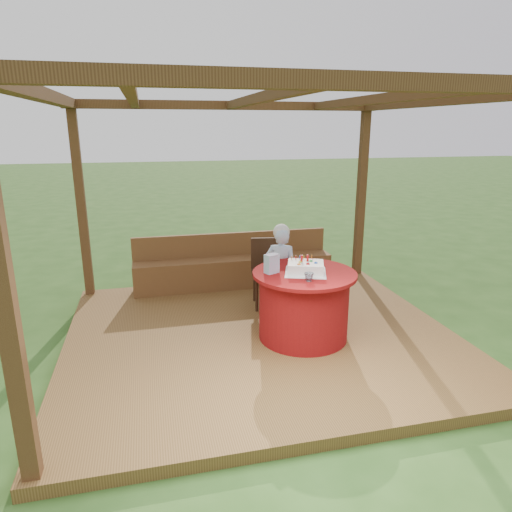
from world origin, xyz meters
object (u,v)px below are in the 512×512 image
Objects in this scene: table at (304,305)px; bench at (234,269)px; elderly_woman at (281,268)px; drinking_glass at (309,277)px; chair at (269,268)px; birthday_cake at (306,267)px; gift_bag at (272,264)px.

bench is at bearing 102.93° from table.
elderly_woman is 12.07× the size of drinking_glass.
chair is at bearing 96.30° from table.
table is at bearing -87.19° from elderly_woman.
bench is 2.36m from drinking_glass.
birthday_cake is 2.66× the size of gift_bag.
bench is at bearing 102.95° from birthday_cake.
bench is 5.24× the size of birthday_cake.
gift_bag reaches higher than birthday_cake.
elderly_woman is (-0.04, 0.80, 0.20)m from table.
chair is 1.18m from birthday_cake.
gift_bag is (-0.37, 0.06, 0.50)m from table.
chair is 1.59× the size of birthday_cake.
bench is 2.53× the size of elderly_woman.
bench is at bearing 67.52° from gift_bag.
table is at bearing 78.88° from drinking_glass.
table is at bearing 105.08° from birthday_cake.
birthday_cake is at bearing 77.43° from drinking_glass.
drinking_glass is (-0.02, -1.11, 0.24)m from elderly_woman.
elderly_woman reaches higher than drinking_glass.
gift_bag is (-0.25, -1.05, 0.39)m from chair.
birthday_cake is (0.13, -1.12, 0.34)m from chair.
chair is at bearing -68.89° from bench.
gift_bag reaches higher than chair.
table is 1.12m from chair.
elderly_woman is 0.86m from birthday_cake.
elderly_woman is at bearing 92.81° from table.
birthday_cake is at bearing -77.05° from bench.
table is 5.44× the size of gift_bag.
gift_bag is at bearing 170.71° from table.
elderly_woman is 1.14m from drinking_glass.
drinking_glass is at bearing -91.11° from elderly_woman.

